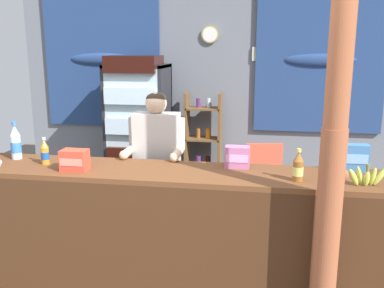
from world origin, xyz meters
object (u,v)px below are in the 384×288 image
plastic_lawn_chair (262,171)px  soda_bottle_iced_tea (298,167)px  stall_counter (161,221)px  timber_post (334,138)px  soda_bottle_orange_soda (45,153)px  snack_box_crackers (75,160)px  soda_bottle_water (16,143)px  snack_box_biscuit (352,157)px  shopkeeper (157,155)px  banana_bunch (366,177)px  bottle_shelf_rack (203,142)px  snack_box_wafer (237,157)px  drink_fridge (138,121)px

plastic_lawn_chair → soda_bottle_iced_tea: 2.02m
stall_counter → timber_post: bearing=-14.9°
soda_bottle_orange_soda → snack_box_crackers: bearing=-23.2°
timber_post → soda_bottle_water: size_ratio=8.93×
soda_bottle_orange_soda → snack_box_biscuit: size_ratio=0.93×
soda_bottle_iced_tea → soda_bottle_orange_soda: 2.02m
plastic_lawn_chair → shopkeeper: bearing=-126.6°
stall_counter → soda_bottle_water: soda_bottle_water is taller
soda_bottle_iced_tea → banana_bunch: 0.46m
soda_bottle_iced_tea → bottle_shelf_rack: bearing=112.8°
snack_box_wafer → banana_bunch: 0.96m
drink_fridge → soda_bottle_water: bearing=-105.0°
stall_counter → drink_fridge: 2.34m
stall_counter → soda_bottle_iced_tea: (1.01, 0.01, 0.48)m
shopkeeper → soda_bottle_orange_soda: (-0.81, -0.51, 0.12)m
shopkeeper → soda_bottle_iced_tea: bearing=-27.8°
drink_fridge → soda_bottle_water: size_ratio=5.64×
shopkeeper → soda_bottle_orange_soda: size_ratio=6.88×
plastic_lawn_chair → shopkeeper: shopkeeper is taller
plastic_lawn_chair → banana_bunch: (0.71, -1.94, 0.56)m
bottle_shelf_rack → shopkeeper: shopkeeper is taller
bottle_shelf_rack → stall_counter: bearing=-89.6°
timber_post → snack_box_wafer: timber_post is taller
bottle_shelf_rack → snack_box_crackers: bottle_shelf_rack is taller
soda_bottle_orange_soda → soda_bottle_water: bearing=160.1°
soda_bottle_water → banana_bunch: 2.82m
snack_box_biscuit → banana_bunch: size_ratio=0.85×
plastic_lawn_chair → soda_bottle_water: size_ratio=2.66×
snack_box_crackers → soda_bottle_water: bearing=158.4°
soda_bottle_iced_tea → stall_counter: bearing=-179.4°
timber_post → soda_bottle_water: bearing=167.2°
shopkeeper → snack_box_biscuit: size_ratio=6.43×
drink_fridge → soda_bottle_iced_tea: 2.82m
soda_bottle_water → snack_box_wafer: (1.89, 0.04, -0.05)m
plastic_lawn_chair → bottle_shelf_rack: bearing=145.1°
banana_bunch → soda_bottle_orange_soda: bearing=176.4°
bottle_shelf_rack → banana_bunch: 2.92m
bottle_shelf_rack → soda_bottle_water: 2.60m
timber_post → snack_box_wafer: bearing=136.0°
stall_counter → snack_box_wafer: snack_box_wafer is taller
stall_counter → soda_bottle_water: size_ratio=11.00×
stall_counter → snack_box_wafer: bearing=27.4°
soda_bottle_orange_soda → snack_box_biscuit: 2.46m
shopkeeper → timber_post: bearing=-34.9°
snack_box_biscuit → snack_box_wafer: bearing=-175.7°
stall_counter → snack_box_biscuit: (1.44, 0.36, 0.48)m
timber_post → snack_box_crackers: bearing=170.4°
bottle_shelf_rack → soda_bottle_iced_tea: size_ratio=5.68×
soda_bottle_orange_soda → snack_box_wafer: soda_bottle_orange_soda is taller
timber_post → shopkeeper: 1.73m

